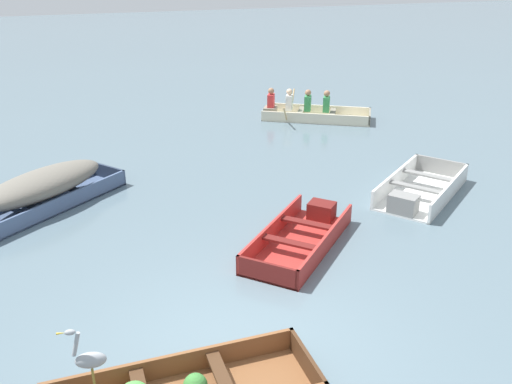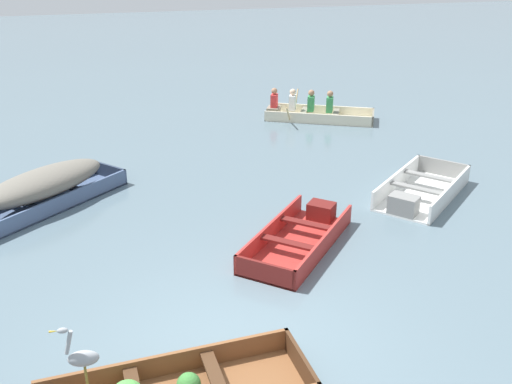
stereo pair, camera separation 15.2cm
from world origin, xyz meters
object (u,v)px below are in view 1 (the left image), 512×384
Objects in this scene: skiff_white_near_moored at (419,191)px; rowboat_cream_with_crew at (308,112)px; skiff_slate_blue_mid_moored at (41,188)px; skiff_red_far_moored at (302,237)px; heron_on_dinghy at (89,358)px.

skiff_white_near_moored is 5.96m from rowboat_cream_with_crew.
skiff_red_far_moored is at bearing -33.48° from skiff_slate_blue_mid_moored.
skiff_slate_blue_mid_moored is 6.07m from heron_on_dinghy.
skiff_slate_blue_mid_moored is 3.88× the size of heron_on_dinghy.
heron_on_dinghy reaches higher than rowboat_cream_with_crew.
skiff_white_near_moored is at bearing 33.02° from heron_on_dinghy.
skiff_white_near_moored is 0.84× the size of rowboat_cream_with_crew.
skiff_white_near_moored reaches higher than skiff_red_far_moored.
rowboat_cream_with_crew reaches higher than skiff_white_near_moored.
skiff_slate_blue_mid_moored is 1.01× the size of rowboat_cream_with_crew.
skiff_red_far_moored is 3.13× the size of heron_on_dinghy.
skiff_white_near_moored is 7.54m from skiff_slate_blue_mid_moored.
skiff_slate_blue_mid_moored is at bearing 146.52° from skiff_red_far_moored.
heron_on_dinghy is at bearing -146.98° from skiff_white_near_moored.
skiff_red_far_moored is (4.32, -2.86, -0.29)m from skiff_slate_blue_mid_moored.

